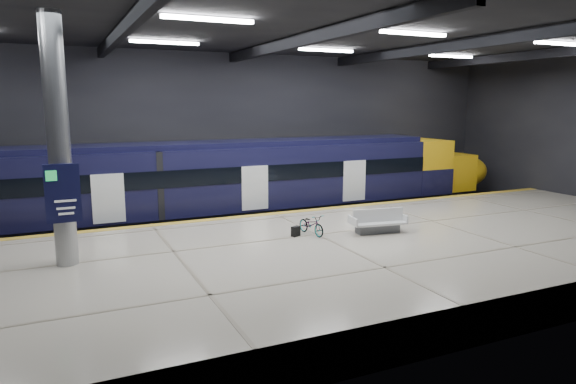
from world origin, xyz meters
TOP-DOWN VIEW (x-y plane):
  - ground at (0.00, 0.00)m, footprint 30.00×30.00m
  - room_shell at (-0.00, 0.00)m, footprint 30.10×16.10m
  - platform at (0.00, -2.50)m, footprint 30.00×11.00m
  - safety_strip at (0.00, 2.75)m, footprint 30.00×0.40m
  - rails at (0.00, 5.50)m, footprint 30.00×1.52m
  - train at (-1.58, 5.50)m, footprint 29.40×2.84m
  - bench at (2.03, -1.66)m, footprint 2.05×1.09m
  - bicycle at (-0.21, -0.93)m, footprint 0.68×1.43m
  - pannier_bag at (-0.81, -0.93)m, footprint 0.35×0.28m
  - info_column at (-8.00, -1.03)m, footprint 0.90×0.78m

SIDE VIEW (x-z plane):
  - ground at x=0.00m, z-range 0.00..0.00m
  - rails at x=0.00m, z-range 0.00..0.16m
  - platform at x=0.00m, z-range 0.00..1.10m
  - safety_strip at x=0.00m, z-range 1.10..1.11m
  - pannier_bag at x=-0.81m, z-range 1.10..1.45m
  - bench at x=2.03m, z-range 0.97..1.83m
  - bicycle at x=-0.21m, z-range 1.10..1.82m
  - train at x=-1.58m, z-range 0.16..3.95m
  - info_column at x=-8.00m, z-range 1.01..7.91m
  - room_shell at x=0.00m, z-range 1.69..9.74m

